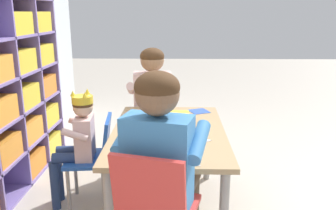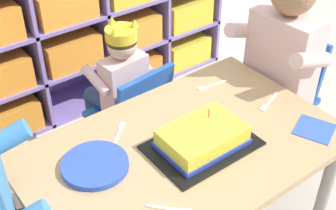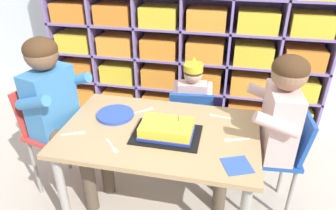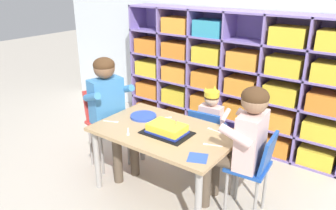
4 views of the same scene
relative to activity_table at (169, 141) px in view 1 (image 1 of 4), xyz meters
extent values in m
cube|color=#7F6BB2|center=(0.34, 1.23, 0.20)|extent=(0.02, 0.32, 1.43)
cube|color=#7F6BB2|center=(0.75, 1.23, 0.20)|extent=(0.02, 0.32, 1.43)
cube|color=#7F6BB2|center=(1.16, 1.23, 0.20)|extent=(0.02, 0.32, 1.43)
cube|color=orange|center=(0.54, 1.21, -0.41)|extent=(0.32, 0.26, 0.17)
cube|color=yellow|center=(0.96, 1.21, -0.41)|extent=(0.32, 0.26, 0.17)
cube|color=orange|center=(0.54, 1.21, -0.13)|extent=(0.32, 0.26, 0.17)
cube|color=yellow|center=(0.96, 1.21, -0.13)|extent=(0.32, 0.26, 0.17)
cube|color=yellow|center=(0.54, 1.21, 0.16)|extent=(0.32, 0.26, 0.17)
cube|color=orange|center=(0.96, 1.21, 0.16)|extent=(0.32, 0.26, 0.17)
cube|color=yellow|center=(0.54, 1.21, 0.44)|extent=(0.32, 0.26, 0.17)
cube|color=yellow|center=(0.96, 1.21, 0.44)|extent=(0.32, 0.26, 0.17)
cube|color=yellow|center=(0.54, 1.21, 0.72)|extent=(0.32, 0.26, 0.17)
cube|color=yellow|center=(0.96, 1.21, 0.72)|extent=(0.32, 0.26, 0.17)
cube|color=tan|center=(0.00, 0.00, 0.06)|extent=(1.13, 0.71, 0.03)
cylinder|color=#9E9993|center=(0.51, -0.30, -0.23)|extent=(0.05, 0.05, 0.56)
cylinder|color=#9E9993|center=(0.51, 0.30, -0.23)|extent=(0.05, 0.05, 0.56)
cube|color=#1E4CA8|center=(0.11, 0.56, -0.18)|extent=(0.35, 0.32, 0.03)
cube|color=#1E4CA8|center=(0.12, 0.43, -0.03)|extent=(0.31, 0.09, 0.28)
cylinder|color=gray|center=(0.23, 0.69, -0.35)|extent=(0.02, 0.02, 0.32)
cylinder|color=gray|center=(-0.04, 0.66, -0.35)|extent=(0.02, 0.02, 0.32)
cylinder|color=gray|center=(0.25, 0.46, -0.35)|extent=(0.02, 0.02, 0.32)
cylinder|color=gray|center=(-0.01, 0.43, -0.35)|extent=(0.02, 0.02, 0.32)
cube|color=beige|center=(0.11, 0.57, -0.02)|extent=(0.22, 0.13, 0.29)
sphere|color=#DBB293|center=(0.11, 0.57, 0.19)|extent=(0.13, 0.13, 0.13)
ellipsoid|color=#472D19|center=(0.11, 0.57, 0.21)|extent=(0.14, 0.14, 0.10)
cylinder|color=yellow|center=(0.11, 0.57, 0.24)|extent=(0.14, 0.14, 0.05)
cone|color=yellow|center=(0.10, 0.63, 0.29)|extent=(0.04, 0.04, 0.04)
cone|color=yellow|center=(0.16, 0.55, 0.29)|extent=(0.04, 0.04, 0.04)
cone|color=yellow|center=(0.06, 0.54, 0.29)|extent=(0.04, 0.04, 0.04)
cylinder|color=navy|center=(0.16, 0.68, -0.14)|extent=(0.09, 0.22, 0.07)
cylinder|color=navy|center=(0.03, 0.67, -0.14)|extent=(0.09, 0.22, 0.07)
cylinder|color=navy|center=(0.15, 0.79, -0.34)|extent=(0.06, 0.06, 0.34)
cylinder|color=navy|center=(0.02, 0.77, -0.34)|extent=(0.06, 0.06, 0.34)
cylinder|color=beige|center=(0.23, 0.63, 0.04)|extent=(0.06, 0.18, 0.10)
cylinder|color=beige|center=(-0.02, 0.60, 0.04)|extent=(0.06, 0.18, 0.10)
cube|color=red|center=(-0.69, 0.03, -0.06)|extent=(0.36, 0.41, 0.03)
cube|color=red|center=(-0.82, 0.07, 0.10)|extent=(0.14, 0.32, 0.29)
cube|color=#3D7FBC|center=(-0.69, 0.03, 0.16)|extent=(0.23, 0.33, 0.42)
sphere|color=brown|center=(-0.69, 0.03, 0.47)|extent=(0.19, 0.19, 0.19)
ellipsoid|color=#472D19|center=(-0.69, 0.03, 0.50)|extent=(0.19, 0.19, 0.14)
cylinder|color=brown|center=(-0.57, -0.09, -0.02)|extent=(0.32, 0.17, 0.10)
cylinder|color=brown|center=(-0.53, 0.08, -0.02)|extent=(0.32, 0.17, 0.10)
cylinder|color=#3D7FBC|center=(-0.68, -0.15, 0.25)|extent=(0.26, 0.13, 0.14)
cylinder|color=#3D7FBC|center=(-0.59, 0.18, 0.25)|extent=(0.26, 0.13, 0.14)
cube|color=#1E4CA8|center=(0.67, 0.15, -0.10)|extent=(0.31, 0.32, 0.03)
cube|color=#1E4CA8|center=(0.80, 0.16, 0.05)|extent=(0.08, 0.28, 0.27)
cylinder|color=gray|center=(0.55, 0.26, -0.31)|extent=(0.02, 0.02, 0.40)
cylinder|color=gray|center=(0.57, 0.02, -0.31)|extent=(0.02, 0.02, 0.40)
cylinder|color=gray|center=(0.77, 0.28, -0.31)|extent=(0.02, 0.02, 0.40)
cylinder|color=gray|center=(0.79, 0.03, -0.31)|extent=(0.02, 0.02, 0.40)
cube|color=beige|center=(0.67, 0.15, 0.12)|extent=(0.18, 0.31, 0.42)
sphere|color=#997051|center=(0.67, 0.15, 0.43)|extent=(0.19, 0.19, 0.19)
ellipsoid|color=#472D19|center=(0.67, 0.15, 0.46)|extent=(0.19, 0.19, 0.14)
cylinder|color=brown|center=(0.51, 0.22, -0.06)|extent=(0.31, 0.12, 0.10)
cylinder|color=brown|center=(0.53, 0.04, -0.06)|extent=(0.31, 0.12, 0.10)
cylinder|color=brown|center=(0.36, 0.21, -0.30)|extent=(0.08, 0.08, 0.42)
cylinder|color=brown|center=(0.38, 0.03, -0.30)|extent=(0.08, 0.08, 0.42)
cylinder|color=beige|center=(0.60, 0.31, 0.21)|extent=(0.25, 0.08, 0.14)
cylinder|color=beige|center=(0.62, -0.03, 0.21)|extent=(0.25, 0.08, 0.14)
cube|color=black|center=(0.05, -0.04, 0.08)|extent=(0.38, 0.26, 0.01)
cube|color=yellow|center=(0.05, -0.04, 0.12)|extent=(0.29, 0.19, 0.07)
cube|color=#283DB2|center=(0.05, -0.04, 0.09)|extent=(0.30, 0.20, 0.02)
cylinder|color=#E54C66|center=(0.11, 0.00, 0.17)|extent=(0.01, 0.01, 0.04)
cylinder|color=blue|center=(-0.31, 0.10, 0.08)|extent=(0.23, 0.23, 0.02)
cube|color=#3356B7|center=(0.44, -0.22, 0.07)|extent=(0.18, 0.18, 0.00)
cube|color=white|center=(0.46, 0.01, 0.07)|extent=(0.10, 0.04, 0.00)
cube|color=white|center=(0.39, -0.02, 0.07)|extent=(0.04, 0.03, 0.00)
cube|color=white|center=(-0.49, -0.15, 0.07)|extent=(0.09, 0.05, 0.00)
cube|color=white|center=(-0.43, -0.12, 0.07)|extent=(0.04, 0.03, 0.00)
cube|color=white|center=(0.36, 0.22, 0.07)|extent=(0.11, 0.03, 0.00)
cube|color=white|center=(0.28, 0.24, 0.07)|extent=(0.04, 0.03, 0.00)
cube|color=white|center=(-0.23, -0.18, 0.07)|extent=(0.08, 0.08, 0.00)
cube|color=white|center=(-0.18, -0.24, 0.07)|extent=(0.04, 0.04, 0.00)
cube|color=white|center=(-0.16, 0.19, 0.07)|extent=(0.07, 0.07, 0.00)
cube|color=white|center=(-0.12, 0.23, 0.07)|extent=(0.04, 0.04, 0.00)
camera|label=1|loc=(-2.12, -0.05, 0.80)|focal=37.67mm
camera|label=2|loc=(-0.79, -0.95, 1.17)|focal=49.22mm
camera|label=3|loc=(0.36, -1.45, 1.07)|focal=33.17mm
camera|label=4|loc=(1.44, -1.94, 1.24)|focal=35.38mm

